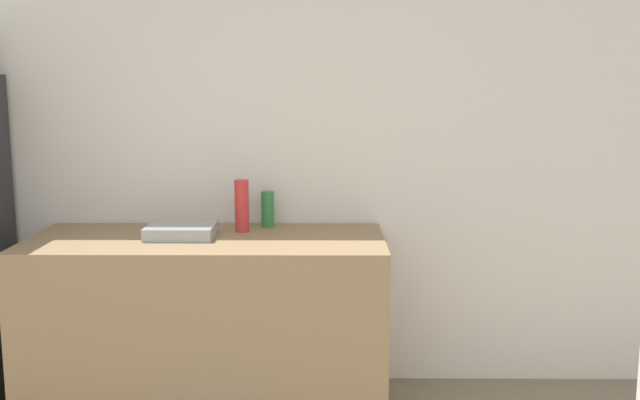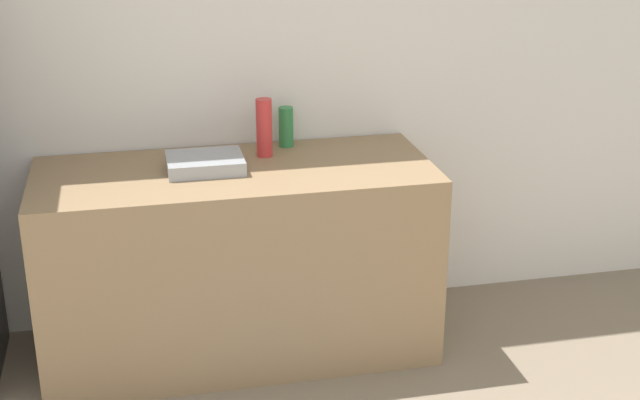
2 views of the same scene
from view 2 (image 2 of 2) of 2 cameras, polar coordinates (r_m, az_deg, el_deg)
wall_back at (r=4.16m, az=-5.00°, el=9.34°), size 8.00×0.06×2.60m
counter at (r=4.04m, az=-5.28°, el=-3.92°), size 1.73×0.72×0.88m
sink_basin at (r=3.87m, az=-7.37°, el=2.36°), size 0.33×0.27×0.06m
bottle_tall at (r=4.00m, az=-3.59°, el=4.64°), size 0.07×0.07×0.26m
bottle_short at (r=4.15m, az=-2.19°, el=4.70°), size 0.07×0.07×0.19m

